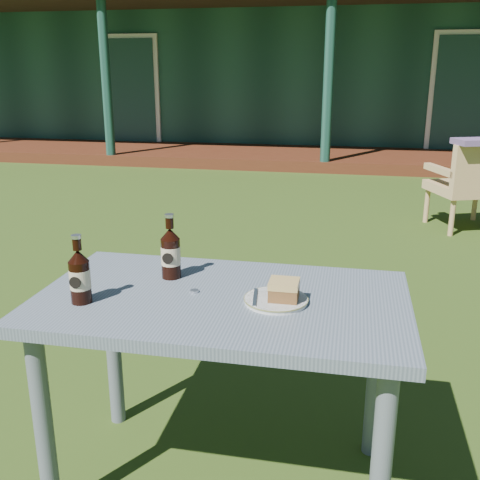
% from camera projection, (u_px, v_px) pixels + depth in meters
% --- Properties ---
extents(ground, '(80.00, 80.00, 0.00)m').
position_uv_depth(ground, '(281.00, 305.00, 3.53)').
color(ground, '#334916').
extents(pavilion, '(15.80, 8.30, 3.45)m').
position_uv_depth(pavilion, '(340.00, 59.00, 11.86)').
color(pavilion, '#184034').
rests_on(pavilion, ground).
extents(cafe_table, '(1.20, 0.70, 0.72)m').
position_uv_depth(cafe_table, '(222.00, 324.00, 1.85)').
color(cafe_table, slate).
rests_on(cafe_table, ground).
extents(plate, '(0.20, 0.20, 0.01)m').
position_uv_depth(plate, '(276.00, 300.00, 1.77)').
color(plate, silver).
rests_on(plate, cafe_table).
extents(cake_slice, '(0.09, 0.09, 0.06)m').
position_uv_depth(cake_slice, '(284.00, 290.00, 1.75)').
color(cake_slice, brown).
rests_on(cake_slice, plate).
extents(fork, '(0.03, 0.14, 0.00)m').
position_uv_depth(fork, '(255.00, 297.00, 1.77)').
color(fork, silver).
rests_on(fork, plate).
extents(cola_bottle_near, '(0.07, 0.07, 0.23)m').
position_uv_depth(cola_bottle_near, '(171.00, 253.00, 1.96)').
color(cola_bottle_near, black).
rests_on(cola_bottle_near, cafe_table).
extents(cola_bottle_far, '(0.07, 0.07, 0.22)m').
position_uv_depth(cola_bottle_far, '(80.00, 276.00, 1.75)').
color(cola_bottle_far, black).
rests_on(cola_bottle_far, cafe_table).
extents(bottle_cap, '(0.03, 0.03, 0.01)m').
position_uv_depth(bottle_cap, '(194.00, 291.00, 1.85)').
color(bottle_cap, silver).
rests_on(bottle_cap, cafe_table).
extents(armchair_left, '(0.76, 0.73, 0.81)m').
position_uv_depth(armchair_left, '(472.00, 181.00, 5.05)').
color(armchair_left, tan).
rests_on(armchair_left, ground).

